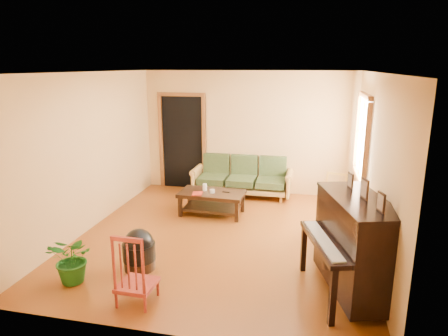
% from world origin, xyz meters
% --- Properties ---
extents(floor, '(5.00, 5.00, 0.00)m').
position_xyz_m(floor, '(0.00, 0.00, 0.00)').
color(floor, '#5D2B0C').
rests_on(floor, ground).
extents(doorway, '(1.08, 0.16, 2.05)m').
position_xyz_m(doorway, '(-1.45, 2.48, 1.02)').
color(doorway, black).
rests_on(doorway, floor).
extents(window, '(0.12, 1.36, 1.46)m').
position_xyz_m(window, '(2.21, 1.30, 1.50)').
color(window, white).
rests_on(window, right_wall).
extents(sofa, '(2.06, 0.87, 0.88)m').
position_xyz_m(sofa, '(-0.04, 2.17, 0.44)').
color(sofa, '#AA803E').
rests_on(sofa, floor).
extents(coffee_table, '(1.21, 0.68, 0.43)m').
position_xyz_m(coffee_table, '(-0.39, 0.94, 0.22)').
color(coffee_table, black).
rests_on(coffee_table, floor).
extents(armchair, '(0.88, 0.91, 0.80)m').
position_xyz_m(armchair, '(1.85, 0.08, 0.40)').
color(armchair, '#AA803E').
rests_on(armchair, floor).
extents(piano, '(1.17, 1.55, 1.22)m').
position_xyz_m(piano, '(1.93, -1.28, 0.61)').
color(piano, black).
rests_on(piano, floor).
extents(footstool, '(0.45, 0.45, 0.42)m').
position_xyz_m(footstool, '(-0.85, -1.27, 0.21)').
color(footstool, black).
rests_on(footstool, floor).
extents(red_chair, '(0.43, 0.47, 0.89)m').
position_xyz_m(red_chair, '(-0.55, -2.01, 0.44)').
color(red_chair, maroon).
rests_on(red_chair, floor).
extents(leaning_frame, '(0.43, 0.19, 0.56)m').
position_xyz_m(leaning_frame, '(1.91, 2.41, 0.28)').
color(leaning_frame, gold).
rests_on(leaning_frame, floor).
extents(ceramic_crock, '(0.23, 0.23, 0.24)m').
position_xyz_m(ceramic_crock, '(1.89, 2.19, 0.12)').
color(ceramic_crock, '#2F468F').
rests_on(ceramic_crock, floor).
extents(potted_plant, '(0.64, 0.57, 0.64)m').
position_xyz_m(potted_plant, '(-1.51, -1.77, 0.32)').
color(potted_plant, '#1A5A19').
rests_on(potted_plant, floor).
extents(book, '(0.21, 0.27, 0.02)m').
position_xyz_m(book, '(-0.70, 0.74, 0.44)').
color(book, maroon).
rests_on(book, coffee_table).
extents(candle, '(0.09, 0.09, 0.13)m').
position_xyz_m(candle, '(-0.54, 1.00, 0.50)').
color(candle, white).
rests_on(candle, coffee_table).
extents(glass_jar, '(0.11, 0.11, 0.06)m').
position_xyz_m(glass_jar, '(-0.37, 0.90, 0.46)').
color(glass_jar, silver).
rests_on(glass_jar, coffee_table).
extents(remote, '(0.14, 0.06, 0.01)m').
position_xyz_m(remote, '(-0.13, 0.99, 0.44)').
color(remote, black).
rests_on(remote, coffee_table).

